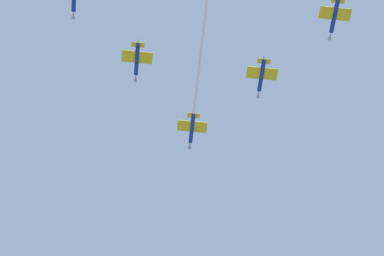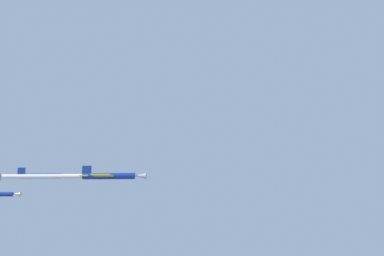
# 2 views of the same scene
# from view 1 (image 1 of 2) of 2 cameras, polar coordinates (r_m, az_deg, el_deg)

# --- Properties ---
(jet_lead) EXTENTS (87.93, 13.48, 2.19)m
(jet_lead) POSITION_cam_1_polar(r_m,az_deg,el_deg) (163.01, 1.14, 9.59)
(jet_lead) COLOR navy
(jet_port_inner) EXTENTS (10.55, 7.74, 2.19)m
(jet_port_inner) POSITION_cam_1_polar(r_m,az_deg,el_deg) (169.49, -4.53, 5.60)
(jet_port_inner) COLOR navy
(jet_starboard_inner) EXTENTS (10.55, 7.74, 2.19)m
(jet_starboard_inner) POSITION_cam_1_polar(r_m,az_deg,el_deg) (168.61, 5.71, 4.27)
(jet_starboard_inner) COLOR navy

